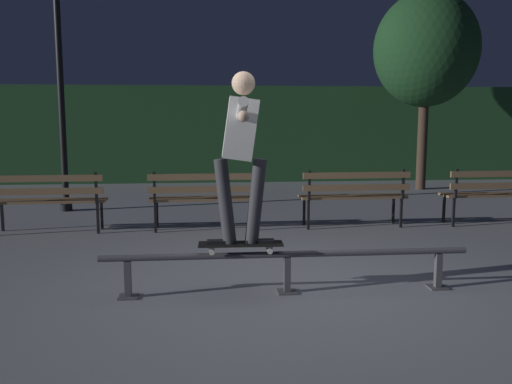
{
  "coord_description": "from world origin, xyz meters",
  "views": [
    {
      "loc": [
        -0.76,
        -4.98,
        1.64
      ],
      "look_at": [
        -0.22,
        0.7,
        0.85
      ],
      "focal_mm": 38.03,
      "sensor_mm": 36.0,
      "label": 1
    }
  ],
  "objects_px": {
    "skateboarder": "(241,143)",
    "skateboard": "(241,245)",
    "park_bench_right_center": "(354,192)",
    "tree_far_right": "(426,50)",
    "grind_rail": "(287,261)",
    "park_bench_leftmost": "(47,196)",
    "lamp_post_left": "(60,67)",
    "park_bench_left_center": "(205,194)",
    "park_bench_rightmost": "(496,190)"
  },
  "relations": [
    {
      "from": "skateboarder",
      "to": "skateboard",
      "type": "bearing_deg",
      "value": 178.44
    },
    {
      "from": "park_bench_right_center",
      "to": "tree_far_right",
      "type": "bearing_deg",
      "value": 56.65
    },
    {
      "from": "grind_rail",
      "to": "skateboard",
      "type": "relative_size",
      "value": 4.41
    },
    {
      "from": "park_bench_leftmost",
      "to": "lamp_post_left",
      "type": "height_order",
      "value": "lamp_post_left"
    },
    {
      "from": "skateboard",
      "to": "lamp_post_left",
      "type": "height_order",
      "value": "lamp_post_left"
    },
    {
      "from": "skateboarder",
      "to": "lamp_post_left",
      "type": "distance_m",
      "value": 5.67
    },
    {
      "from": "skateboard",
      "to": "skateboarder",
      "type": "height_order",
      "value": "skateboarder"
    },
    {
      "from": "skateboarder",
      "to": "park_bench_left_center",
      "type": "distance_m",
      "value": 3.06
    },
    {
      "from": "park_bench_right_center",
      "to": "tree_far_right",
      "type": "relative_size",
      "value": 0.36
    },
    {
      "from": "skateboard",
      "to": "park_bench_rightmost",
      "type": "bearing_deg",
      "value": 35.41
    },
    {
      "from": "skateboarder",
      "to": "lamp_post_left",
      "type": "relative_size",
      "value": 0.4
    },
    {
      "from": "lamp_post_left",
      "to": "park_bench_rightmost",
      "type": "bearing_deg",
      "value": -15.62
    },
    {
      "from": "tree_far_right",
      "to": "park_bench_right_center",
      "type": "bearing_deg",
      "value": -123.35
    },
    {
      "from": "skateboard",
      "to": "park_bench_left_center",
      "type": "xyz_separation_m",
      "value": [
        -0.33,
        2.92,
        0.06
      ]
    },
    {
      "from": "park_bench_leftmost",
      "to": "park_bench_rightmost",
      "type": "height_order",
      "value": "same"
    },
    {
      "from": "tree_far_right",
      "to": "lamp_post_left",
      "type": "xyz_separation_m",
      "value": [
        -7.38,
        -2.23,
        -0.64
      ]
    },
    {
      "from": "skateboarder",
      "to": "park_bench_rightmost",
      "type": "distance_m",
      "value": 5.11
    },
    {
      "from": "park_bench_right_center",
      "to": "park_bench_rightmost",
      "type": "height_order",
      "value": "same"
    },
    {
      "from": "skateboard",
      "to": "park_bench_left_center",
      "type": "relative_size",
      "value": 0.49
    },
    {
      "from": "skateboarder",
      "to": "tree_far_right",
      "type": "xyz_separation_m",
      "value": [
        4.61,
        7.06,
        1.71
      ]
    },
    {
      "from": "park_bench_left_center",
      "to": "park_bench_right_center",
      "type": "distance_m",
      "value": 2.22
    },
    {
      "from": "skateboarder",
      "to": "park_bench_leftmost",
      "type": "distance_m",
      "value": 3.97
    },
    {
      "from": "park_bench_rightmost",
      "to": "lamp_post_left",
      "type": "height_order",
      "value": "lamp_post_left"
    },
    {
      "from": "grind_rail",
      "to": "park_bench_left_center",
      "type": "xyz_separation_m",
      "value": [
        -0.77,
        2.92,
        0.23
      ]
    },
    {
      "from": "grind_rail",
      "to": "lamp_post_left",
      "type": "height_order",
      "value": "lamp_post_left"
    },
    {
      "from": "park_bench_right_center",
      "to": "tree_far_right",
      "type": "height_order",
      "value": "tree_far_right"
    },
    {
      "from": "grind_rail",
      "to": "skateboarder",
      "type": "distance_m",
      "value": 1.19
    },
    {
      "from": "tree_far_right",
      "to": "park_bench_rightmost",
      "type": "bearing_deg",
      "value": -97.08
    },
    {
      "from": "grind_rail",
      "to": "skateboarder",
      "type": "height_order",
      "value": "skateboarder"
    },
    {
      "from": "grind_rail",
      "to": "skateboard",
      "type": "bearing_deg",
      "value": -180.0
    },
    {
      "from": "skateboard",
      "to": "lamp_post_left",
      "type": "distance_m",
      "value": 5.92
    },
    {
      "from": "park_bench_leftmost",
      "to": "lamp_post_left",
      "type": "xyz_separation_m",
      "value": [
        -0.22,
        1.92,
        1.94
      ]
    },
    {
      "from": "park_bench_left_center",
      "to": "tree_far_right",
      "type": "relative_size",
      "value": 0.36
    },
    {
      "from": "park_bench_left_center",
      "to": "skateboarder",
      "type": "bearing_deg",
      "value": -83.51
    },
    {
      "from": "skateboard",
      "to": "park_bench_left_center",
      "type": "distance_m",
      "value": 2.94
    },
    {
      "from": "grind_rail",
      "to": "tree_far_right",
      "type": "bearing_deg",
      "value": 59.39
    },
    {
      "from": "grind_rail",
      "to": "tree_far_right",
      "type": "xyz_separation_m",
      "value": [
        4.18,
        7.06,
        2.82
      ]
    },
    {
      "from": "park_bench_right_center",
      "to": "park_bench_rightmost",
      "type": "bearing_deg",
      "value": 0.0
    },
    {
      "from": "skateboarder",
      "to": "lamp_post_left",
      "type": "xyz_separation_m",
      "value": [
        -2.77,
        4.84,
        1.07
      ]
    },
    {
      "from": "skateboard",
      "to": "tree_far_right",
      "type": "distance_m",
      "value": 8.84
    },
    {
      "from": "park_bench_rightmost",
      "to": "park_bench_left_center",
      "type": "bearing_deg",
      "value": 180.0
    },
    {
      "from": "skateboarder",
      "to": "park_bench_leftmost",
      "type": "bearing_deg",
      "value": 131.13
    },
    {
      "from": "skateboard",
      "to": "park_bench_rightmost",
      "type": "height_order",
      "value": "park_bench_rightmost"
    },
    {
      "from": "park_bench_right_center",
      "to": "lamp_post_left",
      "type": "height_order",
      "value": "lamp_post_left"
    },
    {
      "from": "skateboarder",
      "to": "tree_far_right",
      "type": "distance_m",
      "value": 8.61
    },
    {
      "from": "park_bench_right_center",
      "to": "lamp_post_left",
      "type": "relative_size",
      "value": 0.41
    },
    {
      "from": "skateboard",
      "to": "park_bench_leftmost",
      "type": "xyz_separation_m",
      "value": [
        -2.54,
        2.92,
        0.06
      ]
    },
    {
      "from": "park_bench_left_center",
      "to": "park_bench_rightmost",
      "type": "bearing_deg",
      "value": 0.0
    },
    {
      "from": "grind_rail",
      "to": "park_bench_leftmost",
      "type": "relative_size",
      "value": 2.16
    },
    {
      "from": "skateboarder",
      "to": "park_bench_right_center",
      "type": "relative_size",
      "value": 0.97
    }
  ]
}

